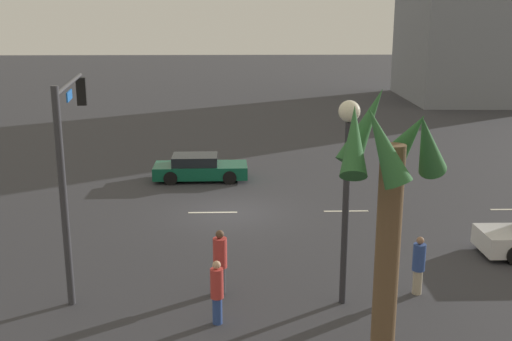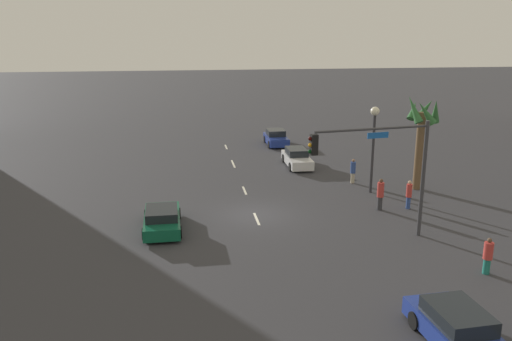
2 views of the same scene
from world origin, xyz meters
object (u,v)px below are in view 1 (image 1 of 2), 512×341
Objects in this scene: palm_tree_1 at (386,186)px; car_1 at (200,168)px; traffic_signal at (71,141)px; pedestrian_2 at (220,261)px; pedestrian_0 at (419,264)px; pedestrian_3 at (217,291)px; streetlamp at (347,163)px.

car_1 is at bearing -73.53° from palm_tree_1.
car_1 is 0.72× the size of traffic_signal.
palm_tree_1 reaches higher than pedestrian_2.
palm_tree_1 is (-3.54, 3.93, 3.24)m from pedestrian_2.
palm_tree_1 is at bearing 106.47° from car_1.
pedestrian_2 is at bearing -2.11° from pedestrian_0.
pedestrian_0 is 1.00× the size of pedestrian_3.
streetlamp is (-4.67, 13.19, 3.38)m from car_1.
palm_tree_1 is (-0.19, 3.25, 0.28)m from streetlamp.
palm_tree_1 is at bearing 144.69° from traffic_signal.
traffic_signal is 6.38m from pedestrian_3.
pedestrian_0 is at bearing 118.42° from car_1.
pedestrian_2 is at bearing -47.97° from palm_tree_1.
streetlamp is 3.26× the size of pedestrian_3.
palm_tree_1 reaches higher than car_1.
palm_tree_1 is (2.02, 3.73, 3.34)m from pedestrian_0.
streetlamp is 2.95× the size of pedestrian_2.
pedestrian_0 is 5.81m from pedestrian_3.
streetlamp reaches higher than pedestrian_3.
pedestrian_3 is 0.27× the size of palm_tree_1.
pedestrian_3 is 5.36m from palm_tree_1.
pedestrian_0 is at bearing -167.83° from streetlamp.
pedestrian_3 is at bearing 88.81° from pedestrian_2.
car_1 is at bearing -84.87° from pedestrian_3.
pedestrian_2 reaches higher than car_1.
pedestrian_2 is at bearing -91.19° from pedestrian_3.
pedestrian_0 is at bearing 177.89° from pedestrian_2.
pedestrian_2 reaches higher than pedestrian_3.
pedestrian_0 is 5.57m from pedestrian_2.
streetlamp reaches higher than pedestrian_0.
traffic_signal is 10.60m from pedestrian_0.
pedestrian_3 is (5.60, 1.54, 0.01)m from pedestrian_0.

